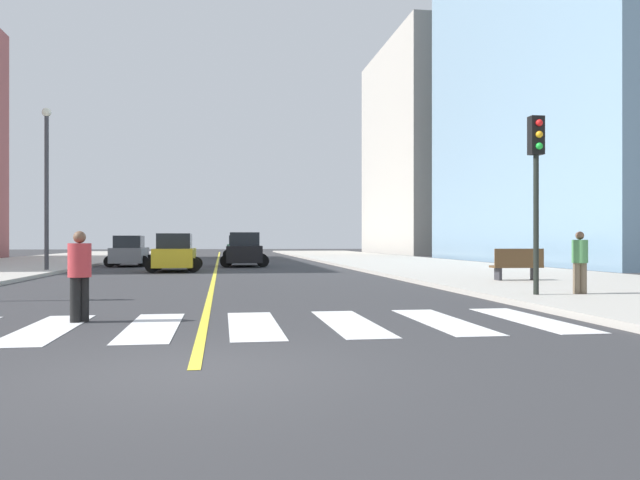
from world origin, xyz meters
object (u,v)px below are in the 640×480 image
object	(u,v)px
car_gray_second	(130,252)
traffic_light_near_corner	(536,169)
car_green_fourth	(239,247)
park_bench	(517,265)
car_silver_nearest	(239,248)
pedestrian_waiting_east	(580,259)
street_lamp	(47,175)
car_yellow_fifth	(175,254)
pedestrian_crossing	(80,272)
car_black_third	(245,250)

from	to	relation	value
car_gray_second	traffic_light_near_corner	bearing A→B (deg)	-60.68
car_green_fourth	park_bench	distance (m)	37.82
car_green_fourth	park_bench	xyz separation A→B (m)	(8.85, -36.77, -0.25)
car_silver_nearest	pedestrian_waiting_east	size ratio (longest dim) A/B	2.31
car_silver_nearest	street_lamp	world-z (taller)	street_lamp
car_yellow_fifth	street_lamp	size ratio (longest dim) A/B	0.55
traffic_light_near_corner	car_yellow_fifth	bearing A→B (deg)	-59.26
car_silver_nearest	pedestrian_crossing	size ratio (longest dim) A/B	2.19
car_gray_second	street_lamp	size ratio (longest dim) A/B	0.53
traffic_light_near_corner	pedestrian_waiting_east	size ratio (longest dim) A/B	2.82
pedestrian_waiting_east	car_green_fourth	bearing A→B (deg)	-68.66
pedestrian_crossing	pedestrian_waiting_east	distance (m)	12.37
car_silver_nearest	car_gray_second	distance (m)	28.30
car_black_third	traffic_light_near_corner	distance (m)	24.39
car_green_fourth	traffic_light_near_corner	size ratio (longest dim) A/B	0.97
traffic_light_near_corner	pedestrian_crossing	xyz separation A→B (m)	(-10.74, -2.85, -2.46)
car_gray_second	pedestrian_crossing	distance (m)	27.36
car_yellow_fifth	traffic_light_near_corner	bearing A→B (deg)	-59.01
car_black_third	traffic_light_near_corner	world-z (taller)	traffic_light_near_corner
car_gray_second	park_bench	bearing A→B (deg)	-49.43
car_silver_nearest	car_black_third	xyz separation A→B (m)	(-0.37, -28.40, 0.17)
park_bench	pedestrian_crossing	world-z (taller)	pedestrian_crossing
car_gray_second	park_bench	world-z (taller)	car_gray_second
car_green_fourth	pedestrian_crossing	distance (m)	45.55
car_black_third	street_lamp	distance (m)	12.20
car_black_third	car_green_fourth	world-z (taller)	car_black_third
traffic_light_near_corner	pedestrian_crossing	bearing A→B (deg)	14.86
car_yellow_fifth	street_lamp	world-z (taller)	street_lamp
car_green_fourth	park_bench	size ratio (longest dim) A/B	2.49
car_green_fourth	car_gray_second	bearing A→B (deg)	70.02
car_silver_nearest	pedestrian_crossing	xyz separation A→B (m)	(-4.41, -54.57, 0.17)
car_silver_nearest	park_bench	distance (m)	46.77
car_black_third	park_bench	size ratio (longest dim) A/B	2.56
car_gray_second	pedestrian_waiting_east	bearing A→B (deg)	-58.36
car_yellow_fifth	park_bench	distance (m)	17.30
car_gray_second	car_silver_nearest	bearing A→B (deg)	75.32
park_bench	pedestrian_waiting_east	bearing A→B (deg)	171.87
pedestrian_waiting_east	traffic_light_near_corner	bearing A→B (deg)	14.71
car_yellow_fifth	street_lamp	distance (m)	7.18
car_silver_nearest	car_gray_second	bearing A→B (deg)	73.05
car_silver_nearest	car_black_third	bearing A→B (deg)	87.15
car_yellow_fifth	pedestrian_waiting_east	bearing A→B (deg)	-55.92
pedestrian_crossing	traffic_light_near_corner	bearing A→B (deg)	-30.82
traffic_light_near_corner	car_silver_nearest	bearing A→B (deg)	-83.02
car_black_third	car_gray_second	bearing A→B (deg)	-6.02
car_silver_nearest	street_lamp	size ratio (longest dim) A/B	0.48
car_yellow_fifth	pedestrian_waiting_east	size ratio (longest dim) A/B	2.60
car_silver_nearest	pedestrian_waiting_east	world-z (taller)	pedestrian_waiting_east
car_black_third	street_lamp	xyz separation A→B (m)	(-9.75, -6.28, 3.79)
pedestrian_waiting_east	street_lamp	size ratio (longest dim) A/B	0.21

